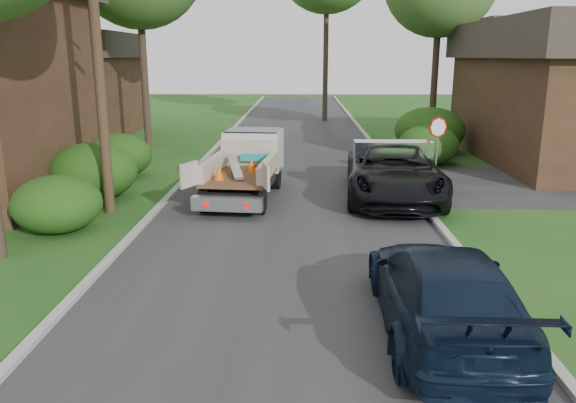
# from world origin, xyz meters

# --- Properties ---
(ground) EXTENTS (120.00, 120.00, 0.00)m
(ground) POSITION_xyz_m (0.00, 0.00, 0.00)
(ground) COLOR #184D16
(ground) RESTS_ON ground
(road) EXTENTS (8.00, 90.00, 0.02)m
(road) POSITION_xyz_m (0.00, 10.00, 0.00)
(road) COLOR #28282B
(road) RESTS_ON ground
(curb_left) EXTENTS (0.20, 90.00, 0.12)m
(curb_left) POSITION_xyz_m (-4.10, 10.00, 0.06)
(curb_left) COLOR #9E9E99
(curb_left) RESTS_ON ground
(curb_right) EXTENTS (0.20, 90.00, 0.12)m
(curb_right) POSITION_xyz_m (4.10, 10.00, 0.06)
(curb_right) COLOR #9E9E99
(curb_right) RESTS_ON ground
(stop_sign) EXTENTS (0.71, 0.32, 2.48)m
(stop_sign) POSITION_xyz_m (5.20, 9.00, 1.78)
(stop_sign) COLOR slate
(stop_sign) RESTS_ON ground
(utility_pole) EXTENTS (2.42, 1.25, 10.00)m
(utility_pole) POSITION_xyz_m (-5.48, 4.98, 5.17)
(utility_pole) COLOR #382619
(utility_pole) RESTS_ON ground
(house_left_far) EXTENTS (7.56, 7.56, 6.00)m
(house_left_far) POSITION_xyz_m (-13.50, 22.00, 3.05)
(house_left_far) COLOR #382216
(house_left_far) RESTS_ON ground
(hedge_left_a) EXTENTS (2.34, 2.34, 1.53)m
(hedge_left_a) POSITION_xyz_m (-6.20, 3.00, 0.77)
(hedge_left_a) COLOR #173E0E
(hedge_left_a) RESTS_ON ground
(hedge_left_b) EXTENTS (2.86, 2.86, 1.87)m
(hedge_left_b) POSITION_xyz_m (-6.50, 6.50, 0.94)
(hedge_left_b) COLOR #173E0E
(hedge_left_b) RESTS_ON ground
(hedge_left_c) EXTENTS (2.60, 2.60, 1.70)m
(hedge_left_c) POSITION_xyz_m (-6.80, 10.00, 0.85)
(hedge_left_c) COLOR #173E0E
(hedge_left_c) RESTS_ON ground
(hedge_right_a) EXTENTS (2.60, 2.60, 1.70)m
(hedge_right_a) POSITION_xyz_m (5.80, 13.00, 0.85)
(hedge_right_a) COLOR #173E0E
(hedge_right_a) RESTS_ON ground
(hedge_right_b) EXTENTS (3.38, 3.38, 2.21)m
(hedge_right_b) POSITION_xyz_m (6.50, 16.00, 1.10)
(hedge_right_b) COLOR #173E0E
(hedge_right_b) RESTS_ON ground
(flatbed_truck) EXTENTS (2.76, 5.63, 2.06)m
(flatbed_truck) POSITION_xyz_m (-1.50, 7.51, 1.12)
(flatbed_truck) COLOR black
(flatbed_truck) RESTS_ON ground
(black_pickup) EXTENTS (3.52, 6.73, 1.81)m
(black_pickup) POSITION_xyz_m (3.33, 6.86, 0.90)
(black_pickup) COLOR black
(black_pickup) RESTS_ON ground
(navy_suv) EXTENTS (2.25, 5.29, 1.52)m
(navy_suv) POSITION_xyz_m (2.68, -2.50, 0.76)
(navy_suv) COLOR black
(navy_suv) RESTS_ON ground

